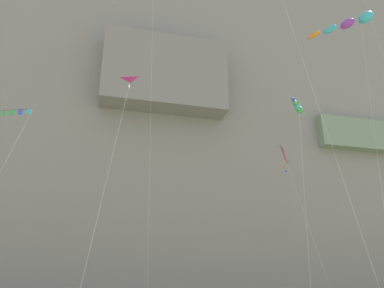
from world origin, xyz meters
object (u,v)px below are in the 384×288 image
(kite_windsock_far_left, at_px, (349,23))
(kite_banner_low_right, at_px, (7,125))
(kite_delta_high_center, at_px, (128,96))
(kite_windsock_upper_right, at_px, (298,108))
(kite_diamond_far_right, at_px, (285,157))

(kite_windsock_far_left, height_order, kite_banner_low_right, kite_windsock_far_left)
(kite_delta_high_center, bearing_deg, kite_windsock_upper_right, -12.01)
(kite_diamond_far_right, bearing_deg, kite_windsock_upper_right, -109.23)
(kite_windsock_far_left, relative_size, kite_delta_high_center, 1.44)
(kite_banner_low_right, bearing_deg, kite_diamond_far_right, 5.28)
(kite_windsock_far_left, xyz_separation_m, kite_banner_low_right, (-27.59, 5.29, -10.57))
(kite_diamond_far_right, bearing_deg, kite_windsock_far_left, -64.95)
(kite_banner_low_right, bearing_deg, kite_windsock_upper_right, -14.32)
(kite_windsock_far_left, bearing_deg, kite_banner_low_right, 169.16)
(kite_delta_high_center, bearing_deg, kite_banner_low_right, 162.38)
(kite_diamond_far_right, xyz_separation_m, kite_delta_high_center, (-15.37, -4.99, 1.97))
(kite_diamond_far_right, bearing_deg, kite_delta_high_center, -162.02)
(kite_diamond_far_right, distance_m, kite_windsock_upper_right, 8.23)
(kite_diamond_far_right, distance_m, kite_delta_high_center, 16.28)
(kite_windsock_far_left, distance_m, kite_banner_low_right, 30.01)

